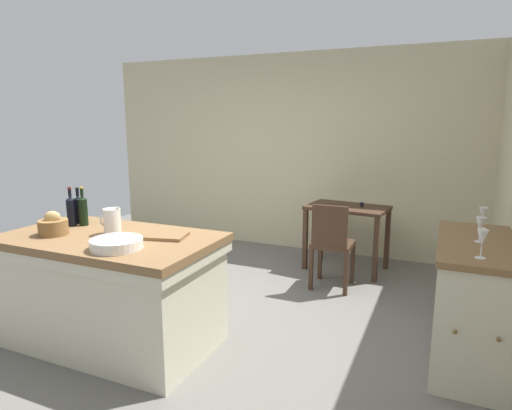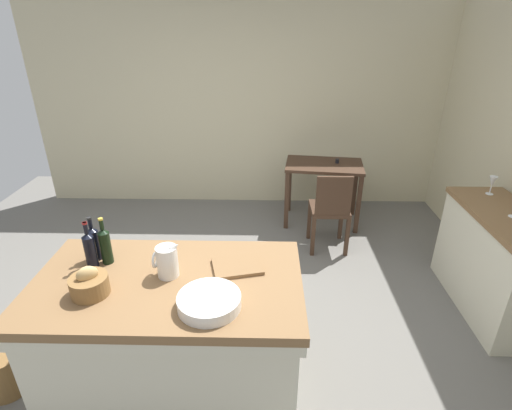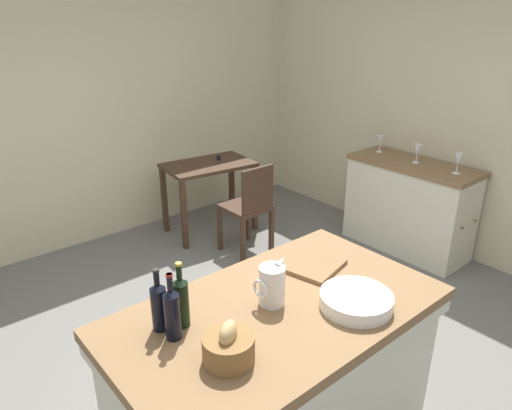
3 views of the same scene
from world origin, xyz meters
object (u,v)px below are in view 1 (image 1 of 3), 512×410
object	(u,v)px
side_cabinet	(472,301)
wine_bottle_green	(71,210)
wine_glass_far_left	(482,239)
wash_bowl	(117,244)
wine_bottle_dark	(83,210)
wooden_chair	(332,243)
bread_basket	(53,226)
island_table	(112,286)
pitcher	(112,221)
wine_glass_left	(481,225)
writing_desk	(347,217)
wine_bottle_amber	(79,209)
wine_glass_middle	(483,214)
cutting_board	(165,236)
wicker_hamper	(5,303)

from	to	relation	value
side_cabinet	wine_bottle_green	size ratio (longest dim) A/B	3.81
wine_bottle_green	wine_glass_far_left	distance (m)	3.07
wash_bowl	wine_bottle_green	size ratio (longest dim) A/B	1.10
wine_bottle_dark	wash_bowl	bearing A→B (deg)	-30.53
wooden_chair	bread_basket	size ratio (longest dim) A/B	4.18
island_table	pitcher	bearing A→B (deg)	89.49
island_table	side_cabinet	distance (m)	2.70
wooden_chair	bread_basket	xyz separation A→B (m)	(-1.70, -1.93, 0.44)
wine_glass_left	writing_desk	bearing A→B (deg)	128.15
side_cabinet	writing_desk	size ratio (longest dim) A/B	1.28
bread_basket	wine_bottle_dark	size ratio (longest dim) A/B	0.67
wash_bowl	wine_glass_far_left	world-z (taller)	wine_glass_far_left
pitcher	wine_bottle_amber	xyz separation A→B (m)	(-0.52, 0.18, 0.02)
side_cabinet	wine_glass_middle	distance (m)	0.71
cutting_board	wine_bottle_dark	size ratio (longest dim) A/B	0.95
writing_desk	pitcher	world-z (taller)	pitcher
writing_desk	wine_glass_left	distance (m)	2.08
wooden_chair	wine_bottle_amber	distance (m)	2.44
cutting_board	wash_bowl	bearing A→B (deg)	-108.94
bread_basket	wine_bottle_amber	distance (m)	0.39
wash_bowl	wine_glass_middle	bearing A→B (deg)	33.78
wine_bottle_amber	cutting_board	bearing A→B (deg)	-5.19
island_table	pitcher	world-z (taller)	pitcher
wine_glass_far_left	writing_desk	bearing A→B (deg)	121.75
wine_bottle_dark	wine_bottle_green	distance (m)	0.09
island_table	bread_basket	size ratio (longest dim) A/B	7.60
cutting_board	wine_bottle_amber	bearing A→B (deg)	174.81
pitcher	wine_glass_far_left	world-z (taller)	pitcher
island_table	wooden_chair	distance (m)	2.21
wine_bottle_amber	wine_glass_left	size ratio (longest dim) A/B	1.73
cutting_board	writing_desk	bearing A→B (deg)	69.38
writing_desk	wooden_chair	distance (m)	0.69
wooden_chair	wine_glass_left	size ratio (longest dim) A/B	5.13
island_table	bread_basket	distance (m)	0.64
pitcher	wine_bottle_dark	world-z (taller)	wine_bottle_dark
pitcher	cutting_board	bearing A→B (deg)	12.08
wine_bottle_green	wine_glass_middle	world-z (taller)	wine_bottle_green
island_table	wine_bottle_amber	xyz separation A→B (m)	(-0.52, 0.22, 0.53)
writing_desk	bread_basket	size ratio (longest dim) A/B	4.42
wicker_hamper	side_cabinet	bearing A→B (deg)	14.30
wash_bowl	cutting_board	xyz separation A→B (m)	(0.13, 0.38, -0.02)
wine_glass_far_left	wine_bottle_green	bearing A→B (deg)	-173.97
cutting_board	wicker_hamper	world-z (taller)	cutting_board
wine_bottle_green	wine_glass_left	distance (m)	3.15
wash_bowl	wine_glass_left	bearing A→B (deg)	25.90
bread_basket	wine_glass_middle	xyz separation A→B (m)	(3.01, 1.45, 0.07)
island_table	wine_bottle_green	xyz separation A→B (m)	(-0.50, 0.13, 0.53)
writing_desk	island_table	bearing A→B (deg)	-117.76
writing_desk	wine_bottle_amber	xyz separation A→B (m)	(-1.82, -2.25, 0.36)
writing_desk	wine_glass_far_left	xyz separation A→B (m)	(1.25, -2.02, 0.39)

